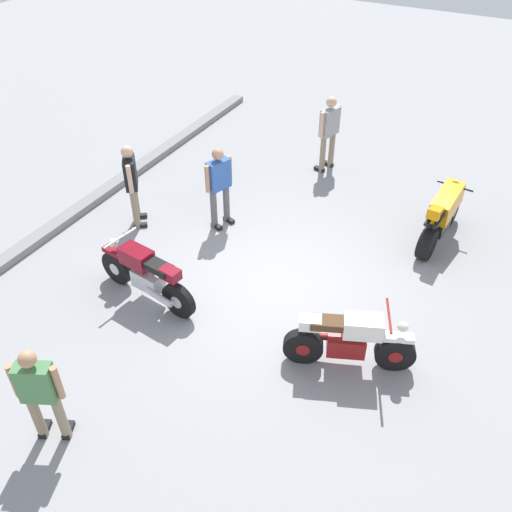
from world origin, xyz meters
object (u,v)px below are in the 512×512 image
object	(u,v)px
motorcycle_orange_sportbike	(443,214)
motorcycle_maroon_cruiser	(146,275)
motorcycle_cream_vintage	(349,341)
person_in_green_shirt	(40,391)
person_in_black_shirt	(132,180)
person_in_blue_shirt	(219,182)
person_in_gray_shirt	(329,129)

from	to	relation	value
motorcycle_orange_sportbike	motorcycle_maroon_cruiser	size ratio (longest dim) A/B	0.94
motorcycle_maroon_cruiser	motorcycle_cream_vintage	bearing A→B (deg)	-168.71
person_in_green_shirt	person_in_black_shirt	bearing A→B (deg)	0.06
motorcycle_orange_sportbike	motorcycle_cream_vintage	bearing A→B (deg)	179.66
motorcycle_cream_vintage	person_in_blue_shirt	bearing A→B (deg)	125.10
motorcycle_cream_vintage	person_in_black_shirt	distance (m)	5.36
motorcycle_maroon_cruiser	person_in_black_shirt	world-z (taller)	person_in_black_shirt
person_in_gray_shirt	person_in_blue_shirt	distance (m)	3.30
person_in_black_shirt	person_in_blue_shirt	xyz separation A→B (m)	(0.76, -1.52, -0.02)
motorcycle_maroon_cruiser	person_in_gray_shirt	bearing A→B (deg)	-91.59
motorcycle_orange_sportbike	motorcycle_cream_vintage	distance (m)	3.87
motorcycle_cream_vintage	person_in_gray_shirt	bearing A→B (deg)	93.17
motorcycle_orange_sportbike	person_in_gray_shirt	bearing A→B (deg)	68.09
motorcycle_orange_sportbike	person_in_gray_shirt	size ratio (longest dim) A/B	1.11
motorcycle_maroon_cruiser	person_in_blue_shirt	world-z (taller)	person_in_blue_shirt
motorcycle_cream_vintage	motorcycle_maroon_cruiser	xyz separation A→B (m)	(-0.20, 3.52, 0.03)
motorcycle_maroon_cruiser	person_in_blue_shirt	distance (m)	2.56
motorcycle_maroon_cruiser	person_in_black_shirt	bearing A→B (deg)	-39.94
motorcycle_cream_vintage	motorcycle_maroon_cruiser	world-z (taller)	motorcycle_maroon_cruiser
motorcycle_orange_sportbike	motorcycle_cream_vintage	world-z (taller)	motorcycle_orange_sportbike
motorcycle_maroon_cruiser	person_in_gray_shirt	size ratio (longest dim) A/B	1.18
motorcycle_maroon_cruiser	person_in_gray_shirt	world-z (taller)	person_in_gray_shirt
person_in_gray_shirt	person_in_black_shirt	bearing A→B (deg)	71.51
motorcycle_orange_sportbike	person_in_green_shirt	bearing A→B (deg)	159.71
motorcycle_cream_vintage	person_in_green_shirt	size ratio (longest dim) A/B	1.16
motorcycle_cream_vintage	person_in_green_shirt	world-z (taller)	person_in_green_shirt
motorcycle_cream_vintage	person_in_gray_shirt	world-z (taller)	person_in_gray_shirt
motorcycle_maroon_cruiser	person_in_black_shirt	distance (m)	2.42
motorcycle_cream_vintage	person_in_gray_shirt	size ratio (longest dim) A/B	1.06
person_in_black_shirt	person_in_gray_shirt	bearing A→B (deg)	19.73
person_in_gray_shirt	person_in_green_shirt	xyz separation A→B (m)	(-8.46, 0.41, -0.11)
person_in_blue_shirt	motorcycle_maroon_cruiser	bearing A→B (deg)	-69.99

